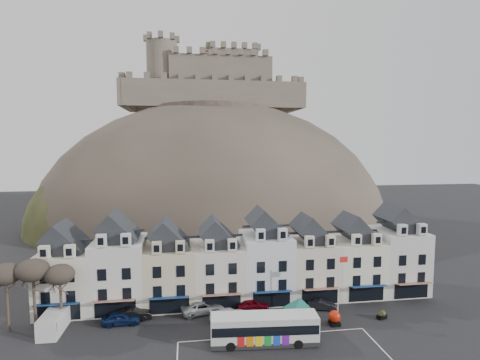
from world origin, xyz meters
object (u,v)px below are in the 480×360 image
object	(u,v)px
bus	(264,328)
red_buoy	(334,318)
car_maroon	(253,304)
car_black	(132,314)
flagpole	(339,283)
car_silver	(203,307)
bus_shelter	(300,305)
car_white	(229,314)
car_navy	(121,318)
white_van	(54,322)
car_charcoal	(322,305)

from	to	relation	value
bus	red_buoy	bearing A→B (deg)	21.89
bus	car_maroon	world-z (taller)	bus
car_black	flagpole	bearing A→B (deg)	-106.49
red_buoy	car_silver	world-z (taller)	red_buoy
bus_shelter	car_maroon	size ratio (longest dim) A/B	1.53
car_white	car_silver	bearing A→B (deg)	39.47
bus_shelter	car_black	world-z (taller)	bus_shelter
bus	car_maroon	xyz separation A→B (m)	(0.23, 8.63, -1.11)
red_buoy	car_navy	xyz separation A→B (m)	(-26.00, 3.90, -0.14)
car_maroon	flagpole	bearing A→B (deg)	-110.29
bus_shelter	car_silver	world-z (taller)	bus_shelter
red_buoy	white_van	distance (m)	33.75
white_van	car_maroon	size ratio (longest dim) A/B	1.20
car_silver	car_white	xyz separation A→B (m)	(3.26, -2.50, -0.07)
white_van	car_charcoal	xyz separation A→B (m)	(33.60, 1.18, -0.56)
bus	car_white	xyz separation A→B (m)	(-3.23, 6.13, -1.13)
flagpole	car_silver	size ratio (longest dim) A/B	1.50
bus	car_silver	xyz separation A→B (m)	(-6.49, 8.63, -1.06)
flagpole	car_charcoal	size ratio (longest dim) A/B	2.22
white_van	car_navy	size ratio (longest dim) A/B	1.13
car_black	car_maroon	distance (m)	15.62
white_van	car_white	bearing A→B (deg)	0.91
car_black	car_charcoal	distance (m)	24.80
red_buoy	flagpole	bearing A→B (deg)	51.11
car_navy	car_charcoal	distance (m)	26.00
car_black	car_silver	distance (m)	8.92
bus	car_charcoal	size ratio (longest dim) A/B	3.19
flagpole	car_charcoal	xyz separation A→B (m)	(-1.10, 2.96, -4.17)
car_silver	car_white	size ratio (longest dim) A/B	1.13
bus	car_silver	bearing A→B (deg)	131.26
bus	car_navy	bearing A→B (deg)	161.73
flagpole	bus	bearing A→B (deg)	-157.56
bus	car_maroon	distance (m)	8.70
bus_shelter	car_maroon	distance (m)	8.40
flagpole	car_charcoal	bearing A→B (deg)	110.32
car_maroon	bus_shelter	bearing A→B (deg)	-143.92
white_van	car_white	size ratio (longest dim) A/B	1.05
red_buoy	bus	bearing A→B (deg)	-162.41
red_buoy	car_charcoal	bearing A→B (deg)	90.00
bus	red_buoy	size ratio (longest dim) A/B	6.66
white_van	car_black	bearing A→B (deg)	11.40
white_van	car_charcoal	world-z (taller)	white_van
car_white	car_black	bearing A→B (deg)	69.28
car_white	white_van	bearing A→B (deg)	76.93
white_van	car_navy	bearing A→B (deg)	6.64
car_maroon	car_navy	bearing A→B (deg)	98.17
bus	car_white	distance (m)	7.02
red_buoy	white_van	bearing A→B (deg)	174.67
flagpole	bus_shelter	bearing A→B (deg)	-157.79
white_van	bus_shelter	bearing A→B (deg)	-7.29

